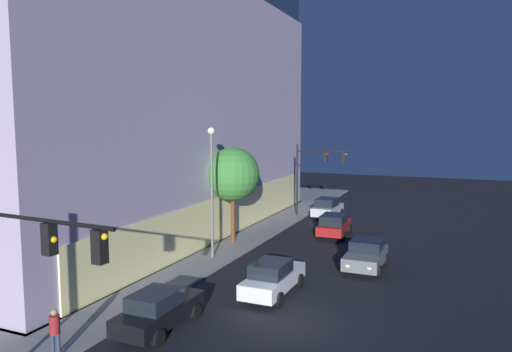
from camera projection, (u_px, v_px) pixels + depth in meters
name	position (u px, v px, depth m)	size (l,w,h in m)	color
ground_plane	(289.00, 321.00, 20.53)	(120.00, 120.00, 0.00)	black
modern_building	(102.00, 99.00, 38.14)	(35.57, 22.24, 20.74)	#4C4C51
traffic_light_near_corner	(29.00, 263.00, 13.70)	(0.56, 5.35, 6.00)	black
traffic_light_far_corner	(316.00, 166.00, 42.36)	(0.52, 4.67, 6.39)	black
street_lamp_sidewalk	(212.00, 177.00, 29.13)	(0.44, 0.44, 8.00)	slate
sidewalk_tree	(233.00, 174.00, 33.01)	(3.70, 3.70, 6.62)	brown
pedestrian_waiting	(55.00, 329.00, 16.94)	(0.36, 0.36, 1.77)	#2D3851
car_black	(159.00, 310.00, 19.64)	(4.48, 1.99, 1.64)	black
car_white	(273.00, 277.00, 23.61)	(4.79, 2.02, 1.72)	silver
car_grey	(366.00, 254.00, 27.82)	(4.21, 2.19, 1.67)	slate
car_red	(334.00, 225.00, 35.79)	(4.36, 2.23, 1.67)	maroon
car_silver	(327.00, 208.00, 42.99)	(4.20, 2.21, 1.76)	#B7BABF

